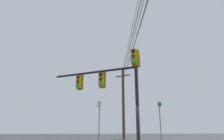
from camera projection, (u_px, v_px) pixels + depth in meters
name	position (u px, v px, depth m)	size (l,w,h in m)	color
signal_mast_assembly	(116.00, 79.00, 11.98)	(5.57, 3.24, 5.87)	black
utility_pole_wooden	(123.00, 101.00, 23.57)	(1.73, 1.21, 8.41)	#4C3823
route_sign_primary	(99.00, 120.00, 12.87)	(0.22, 0.28, 3.06)	slate
route_sign_secondary	(160.00, 120.00, 14.07)	(0.17, 0.31, 3.16)	slate
overhead_wire_span	(137.00, 22.00, 11.06)	(1.47, 27.64, 2.50)	black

